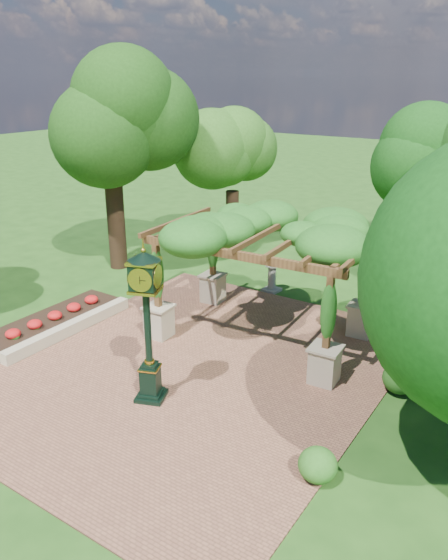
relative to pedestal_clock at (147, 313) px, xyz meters
The scene contains 13 objects.
ground 2.60m from the pedestal_clock, 91.72° to the left, with size 120.00×120.00×0.00m, color #1E4714.
brick_plaza 3.08m from the pedestal_clock, 90.83° to the left, with size 10.00×12.00×0.04m, color brown.
border_wall 5.33m from the pedestal_clock, 162.86° to the left, with size 0.35×5.00×0.40m, color #C6B793.
flower_bed 6.13m from the pedestal_clock, 165.52° to the left, with size 1.50×5.00×0.36m, color red.
pedestal_clock is the anchor object (origin of this frame).
pergola 4.78m from the pedestal_clock, 83.59° to the left, with size 6.60×4.39×4.00m.
sundial 8.55m from the pedestal_clock, 97.16° to the left, with size 0.66×0.66×1.09m.
shrub_front 5.25m from the pedestal_clock, ahead, with size 0.81×0.81×0.73m, color #275C1A.
shrub_mid 6.76m from the pedestal_clock, 36.08° to the left, with size 0.91×0.91×0.82m, color #1E4914.
shrub_back 8.62m from the pedestal_clock, 62.99° to the left, with size 0.80×0.80×0.72m, color #225D1B.
tree_west_near 11.47m from the pedestal_clock, 138.22° to the left, with size 4.37×4.37×9.83m.
tree_west_far 14.05m from the pedestal_clock, 114.17° to the left, with size 3.38×3.38×6.77m.
tree_north 16.09m from the pedestal_clock, 80.08° to the left, with size 3.41×3.41×7.13m.
Camera 1 is at (8.27, -9.93, 7.88)m, focal length 35.00 mm.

